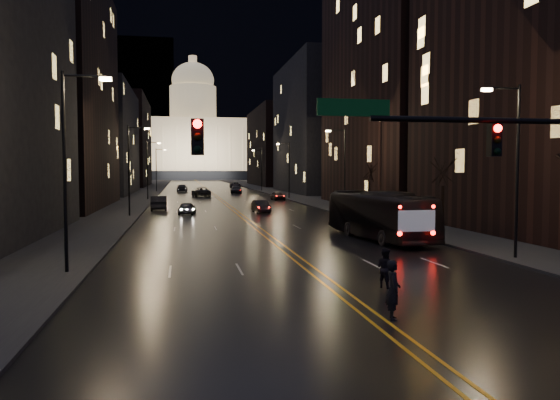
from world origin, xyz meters
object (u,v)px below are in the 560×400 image
oncoming_car_b (159,203)px  pedestrian_b (385,268)px  oncoming_car_a (187,208)px  bus (379,215)px  receding_car_a (261,207)px  pedestrian_a (393,290)px

oncoming_car_b → pedestrian_b: (10.47, -43.24, -0.05)m
pedestrian_b → oncoming_car_a: bearing=-20.2°
bus → oncoming_car_b: (-15.60, 28.82, -0.78)m
oncoming_car_b → receding_car_a: (11.00, -5.44, -0.16)m
bus → pedestrian_a: 19.96m
receding_car_a → pedestrian_b: pedestrian_b is taller
oncoming_car_a → oncoming_car_b: (-3.12, 6.26, 0.17)m
bus → oncoming_car_b: 32.78m
oncoming_car_a → receding_car_a: 7.92m
receding_car_a → pedestrian_b: bearing=-93.7°
pedestrian_a → oncoming_car_a: bearing=22.0°
bus → pedestrian_b: size_ratio=7.31×
receding_car_a → pedestrian_a: 42.26m
oncoming_car_a → pedestrian_b: 37.70m
oncoming_car_a → receding_car_a: receding_car_a is taller
pedestrian_b → pedestrian_a: bearing=130.4°
bus → pedestrian_b: bearing=-115.3°
oncoming_car_a → pedestrian_a: bearing=105.5°
receding_car_a → pedestrian_b: size_ratio=2.60×
oncoming_car_a → pedestrian_b: (7.35, -36.97, 0.13)m
pedestrian_a → receding_car_a: bearing=11.2°
oncoming_car_b → pedestrian_a: size_ratio=2.69×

